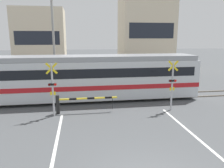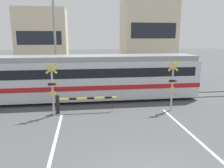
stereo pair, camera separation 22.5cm
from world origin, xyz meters
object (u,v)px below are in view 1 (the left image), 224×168
object	(u,v)px
crossing_signal_left	(53,87)
pedestrian	(89,71)
crossing_signal_right	(172,83)
crossing_barrier_near	(73,102)
commuter_train	(51,77)
crossing_barrier_far	(130,80)

from	to	relation	value
crossing_signal_left	pedestrian	distance (m)	10.83
crossing_signal_left	crossing_signal_right	bearing A→B (deg)	0.00
crossing_barrier_near	crossing_signal_left	world-z (taller)	crossing_signal_left
pedestrian	crossing_signal_left	bearing A→B (deg)	-104.00
commuter_train	crossing_signal_right	xyz separation A→B (m)	(7.88, -3.34, 0.01)
commuter_train	pedestrian	size ratio (longest dim) A/B	12.16
crossing_signal_right	pedestrian	size ratio (longest dim) A/B	1.80
crossing_signal_right	crossing_barrier_near	bearing A→B (deg)	176.36
crossing_barrier_far	pedestrian	size ratio (longest dim) A/B	2.13
commuter_train	pedestrian	distance (m)	7.83
crossing_barrier_near	commuter_train	bearing A→B (deg)	119.06
crossing_barrier_near	crossing_signal_right	xyz separation A→B (m)	(6.25, -0.40, 1.05)
crossing_barrier_near	pedestrian	world-z (taller)	pedestrian
crossing_signal_left	pedestrian	size ratio (longest dim) A/B	1.80
crossing_barrier_far	pedestrian	bearing A→B (deg)	133.38
commuter_train	crossing_barrier_near	world-z (taller)	commuter_train
commuter_train	crossing_barrier_near	xyz separation A→B (m)	(1.63, -2.94, -1.04)
crossing_signal_left	pedestrian	bearing A→B (deg)	76.00
crossing_barrier_near	crossing_signal_right	size ratio (longest dim) A/B	1.18
crossing_signal_left	crossing_barrier_far	bearing A→B (deg)	46.76
commuter_train	crossing_signal_left	world-z (taller)	commuter_train
crossing_signal_left	crossing_signal_right	xyz separation A→B (m)	(7.39, 0.00, 0.00)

